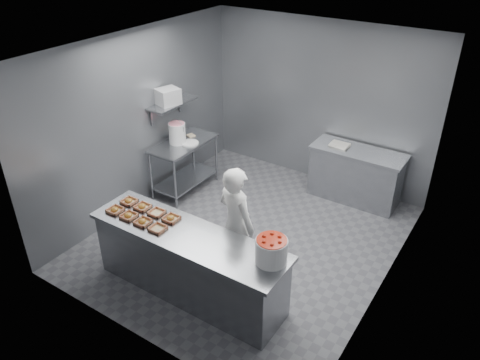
# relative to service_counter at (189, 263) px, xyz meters

# --- Properties ---
(floor) EXTENTS (4.50, 4.50, 0.00)m
(floor) POSITION_rel_service_counter_xyz_m (0.00, 1.35, -0.45)
(floor) COLOR #4C4C51
(floor) RESTS_ON ground
(ceiling) EXTENTS (4.50, 4.50, 0.00)m
(ceiling) POSITION_rel_service_counter_xyz_m (0.00, 1.35, 2.35)
(ceiling) COLOR white
(ceiling) RESTS_ON wall_back
(wall_back) EXTENTS (4.00, 0.04, 2.80)m
(wall_back) POSITION_rel_service_counter_xyz_m (0.00, 3.60, 0.95)
(wall_back) COLOR slate
(wall_back) RESTS_ON ground
(wall_left) EXTENTS (0.04, 4.50, 2.80)m
(wall_left) POSITION_rel_service_counter_xyz_m (-2.00, 1.35, 0.95)
(wall_left) COLOR slate
(wall_left) RESTS_ON ground
(wall_right) EXTENTS (0.04, 4.50, 2.80)m
(wall_right) POSITION_rel_service_counter_xyz_m (2.00, 1.35, 0.95)
(wall_right) COLOR slate
(wall_right) RESTS_ON ground
(service_counter) EXTENTS (2.60, 0.70, 0.90)m
(service_counter) POSITION_rel_service_counter_xyz_m (0.00, 0.00, 0.00)
(service_counter) COLOR slate
(service_counter) RESTS_ON ground
(prep_table) EXTENTS (0.60, 1.20, 0.90)m
(prep_table) POSITION_rel_service_counter_xyz_m (-1.65, 1.95, 0.14)
(prep_table) COLOR slate
(prep_table) RESTS_ON ground
(back_counter) EXTENTS (1.50, 0.60, 0.90)m
(back_counter) POSITION_rel_service_counter_xyz_m (0.90, 3.25, -0.00)
(back_counter) COLOR slate
(back_counter) RESTS_ON ground
(wall_shelf) EXTENTS (0.35, 0.90, 0.03)m
(wall_shelf) POSITION_rel_service_counter_xyz_m (-1.82, 1.95, 1.10)
(wall_shelf) COLOR slate
(wall_shelf) RESTS_ON wall_left
(tray_0) EXTENTS (0.19, 0.18, 0.06)m
(tray_0) POSITION_rel_service_counter_xyz_m (-1.07, -0.12, 0.47)
(tray_0) COLOR tan
(tray_0) RESTS_ON service_counter
(tray_1) EXTENTS (0.19, 0.18, 0.06)m
(tray_1) POSITION_rel_service_counter_xyz_m (-0.83, -0.12, 0.47)
(tray_1) COLOR tan
(tray_1) RESTS_ON service_counter
(tray_2) EXTENTS (0.19, 0.18, 0.06)m
(tray_2) POSITION_rel_service_counter_xyz_m (-0.59, -0.12, 0.47)
(tray_2) COLOR tan
(tray_2) RESTS_ON service_counter
(tray_3) EXTENTS (0.19, 0.18, 0.04)m
(tray_3) POSITION_rel_service_counter_xyz_m (-0.35, -0.12, 0.47)
(tray_3) COLOR tan
(tray_3) RESTS_ON service_counter
(tray_4) EXTENTS (0.19, 0.18, 0.06)m
(tray_4) POSITION_rel_service_counter_xyz_m (-1.07, 0.12, 0.47)
(tray_4) COLOR tan
(tray_4) RESTS_ON service_counter
(tray_5) EXTENTS (0.19, 0.18, 0.06)m
(tray_5) POSITION_rel_service_counter_xyz_m (-0.83, 0.12, 0.47)
(tray_5) COLOR tan
(tray_5) RESTS_ON service_counter
(tray_6) EXTENTS (0.19, 0.18, 0.04)m
(tray_6) POSITION_rel_service_counter_xyz_m (-0.59, 0.12, 0.47)
(tray_6) COLOR tan
(tray_6) RESTS_ON service_counter
(tray_7) EXTENTS (0.19, 0.18, 0.06)m
(tray_7) POSITION_rel_service_counter_xyz_m (-0.35, 0.12, 0.47)
(tray_7) COLOR tan
(tray_7) RESTS_ON service_counter
(worker) EXTENTS (0.67, 0.53, 1.61)m
(worker) POSITION_rel_service_counter_xyz_m (0.30, 0.60, 0.35)
(worker) COLOR white
(worker) RESTS_ON ground
(strawberry_tub) EXTENTS (0.35, 0.35, 0.29)m
(strawberry_tub) POSITION_rel_service_counter_xyz_m (1.08, 0.11, 0.60)
(strawberry_tub) COLOR white
(strawberry_tub) RESTS_ON service_counter
(glaze_bucket) EXTENTS (0.29, 0.27, 0.42)m
(glaze_bucket) POSITION_rel_service_counter_xyz_m (-1.71, 1.89, 0.63)
(glaze_bucket) COLOR white
(glaze_bucket) RESTS_ON prep_table
(bucket_lid) EXTENTS (0.35, 0.35, 0.02)m
(bucket_lid) POSITION_rel_service_counter_xyz_m (-1.53, 1.97, 0.46)
(bucket_lid) COLOR white
(bucket_lid) RESTS_ON prep_table
(rag) EXTENTS (0.16, 0.15, 0.02)m
(rag) POSITION_rel_service_counter_xyz_m (-1.70, 2.22, 0.46)
(rag) COLOR #CCB28C
(rag) RESTS_ON prep_table
(appliance) EXTENTS (0.38, 0.41, 0.25)m
(appliance) POSITION_rel_service_counter_xyz_m (-1.82, 1.86, 1.24)
(appliance) COLOR gray
(appliance) RESTS_ON wall_shelf
(paper_stack) EXTENTS (0.31, 0.23, 0.04)m
(paper_stack) POSITION_rel_service_counter_xyz_m (0.57, 3.25, 0.46)
(paper_stack) COLOR silver
(paper_stack) RESTS_ON back_counter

